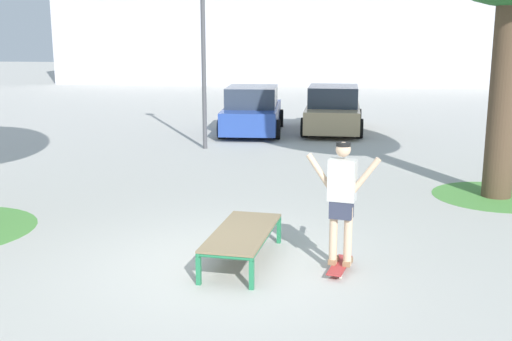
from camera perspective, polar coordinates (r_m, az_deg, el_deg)
name	(u,v)px	position (r m, az deg, el deg)	size (l,w,h in m)	color
ground_plane	(217,265)	(8.84, -3.57, -8.63)	(120.00, 120.00, 0.00)	#B7B5AD
building_facade	(321,2)	(39.90, 5.93, 15.06)	(33.17, 4.00, 10.12)	silver
skate_box	(242,234)	(8.81, -1.26, -5.81)	(0.94, 1.96, 0.46)	#237A4C
skateboard	(340,266)	(8.67, 7.64, -8.60)	(0.36, 0.82, 0.09)	#B23333
skater	(342,195)	(8.37, 7.84, -2.22)	(0.99, 0.34, 1.69)	beige
grass_patch_near_right	(496,196)	(13.31, 21.04, -2.19)	(2.48, 2.48, 0.01)	#519342
car_blue	(252,111)	(20.37, -0.34, 5.42)	(2.08, 4.28, 1.50)	#28479E
car_tan	(333,110)	(20.77, 7.04, 5.46)	(1.96, 4.22, 1.50)	tan
light_post	(203,8)	(17.36, -4.89, 14.53)	(0.36, 0.36, 5.83)	#4C4C51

